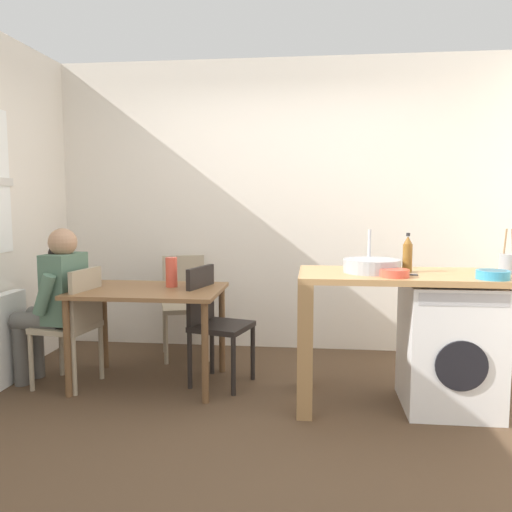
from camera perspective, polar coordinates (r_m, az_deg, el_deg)
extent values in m
plane|color=#4C3826|center=(3.45, 0.65, -17.89)|extent=(5.46, 5.46, 0.00)
cube|color=silver|center=(4.89, 2.75, 5.51)|extent=(4.60, 0.10, 2.70)
cube|color=brown|center=(4.00, -11.75, -3.76)|extent=(1.10, 0.76, 0.03)
cylinder|color=brown|center=(3.97, -20.12, -9.56)|extent=(0.05, 0.05, 0.71)
cylinder|color=brown|center=(3.64, -5.65, -10.62)|extent=(0.05, 0.05, 0.71)
cylinder|color=brown|center=(4.55, -16.39, -7.44)|extent=(0.05, 0.05, 0.71)
cylinder|color=brown|center=(4.27, -3.78, -8.10)|extent=(0.05, 0.05, 0.71)
cube|color=gray|center=(4.20, -20.24, -7.38)|extent=(0.45, 0.45, 0.04)
cube|color=gray|center=(4.05, -18.26, -4.53)|extent=(0.09, 0.38, 0.45)
cylinder|color=gray|center=(4.22, -23.59, -10.60)|extent=(0.04, 0.04, 0.45)
cylinder|color=gray|center=(4.50, -20.71, -9.46)|extent=(0.04, 0.04, 0.45)
cylinder|color=gray|center=(4.01, -19.46, -11.29)|extent=(0.04, 0.04, 0.45)
cylinder|color=gray|center=(4.30, -16.74, -10.02)|extent=(0.04, 0.04, 0.45)
cube|color=black|center=(3.97, -3.80, -7.78)|extent=(0.50, 0.50, 0.04)
cube|color=black|center=(4.00, -6.14, -4.38)|extent=(0.14, 0.38, 0.45)
cylinder|color=black|center=(4.11, -0.35, -10.51)|extent=(0.04, 0.04, 0.45)
cylinder|color=black|center=(3.80, -2.52, -11.94)|extent=(0.04, 0.04, 0.45)
cylinder|color=black|center=(4.26, -4.89, -9.94)|extent=(0.04, 0.04, 0.45)
cylinder|color=black|center=(3.96, -7.34, -11.23)|extent=(0.04, 0.04, 0.45)
cube|color=gray|center=(4.68, -7.83, -5.67)|extent=(0.50, 0.50, 0.04)
cube|color=gray|center=(4.82, -8.01, -2.61)|extent=(0.37, 0.15, 0.45)
cylinder|color=gray|center=(4.57, -5.35, -8.82)|extent=(0.04, 0.04, 0.45)
cylinder|color=gray|center=(4.55, -9.92, -8.96)|extent=(0.04, 0.04, 0.45)
cylinder|color=gray|center=(4.92, -5.82, -7.75)|extent=(0.04, 0.04, 0.45)
cylinder|color=gray|center=(4.90, -10.06, -7.87)|extent=(0.04, 0.04, 0.45)
cylinder|color=#595651|center=(4.38, -24.52, -10.02)|extent=(0.11, 0.11, 0.45)
cylinder|color=#595651|center=(4.52, -23.06, -9.48)|extent=(0.11, 0.11, 0.45)
cylinder|color=#595651|center=(4.22, -22.99, -6.72)|extent=(0.42, 0.20, 0.14)
cylinder|color=#595651|center=(4.36, -21.54, -6.25)|extent=(0.42, 0.20, 0.14)
cube|color=#4C6B56|center=(4.14, -20.39, -3.33)|extent=(0.25, 0.37, 0.52)
cylinder|color=#4C6B56|center=(3.99, -22.35, -3.96)|extent=(0.20, 0.12, 0.31)
cylinder|color=#4C6B56|center=(4.32, -19.01, -3.08)|extent=(0.20, 0.12, 0.31)
sphere|color=#A57A5B|center=(4.10, -20.57, 1.43)|extent=(0.21, 0.21, 0.21)
sphere|color=black|center=(4.14, -21.21, 0.30)|extent=(0.12, 0.12, 0.12)
cube|color=tan|center=(3.61, 16.78, -2.13)|extent=(1.50, 0.68, 0.04)
cube|color=#A07749|center=(3.37, 5.45, -10.50)|extent=(0.10, 0.10, 0.88)
cube|color=#A07749|center=(3.93, 5.60, -8.08)|extent=(0.10, 0.10, 0.88)
cube|color=white|center=(3.76, 20.54, -9.24)|extent=(0.60, 0.60, 0.86)
cylinder|color=black|center=(3.49, 21.74, -11.22)|extent=(0.32, 0.02, 0.32)
cube|color=#B2B2B7|center=(3.40, 21.99, -4.52)|extent=(0.54, 0.01, 0.08)
cylinder|color=#9EA0A5|center=(3.57, 12.66, -1.07)|extent=(0.38, 0.38, 0.09)
cylinder|color=#B2B2B7|center=(3.74, 12.40, 0.72)|extent=(0.02, 0.02, 0.28)
cylinder|color=brown|center=(3.65, 16.38, -0.21)|extent=(0.07, 0.07, 0.19)
cone|color=brown|center=(3.64, 16.44, 1.71)|extent=(0.06, 0.06, 0.05)
cylinder|color=#262626|center=(3.63, 16.46, 2.30)|extent=(0.03, 0.03, 0.02)
cylinder|color=#D84C38|center=(3.39, 15.06, -1.84)|extent=(0.18, 0.18, 0.05)
cylinder|color=maroon|center=(3.39, 15.07, -1.63)|extent=(0.15, 0.15, 0.03)
cylinder|color=gray|center=(3.82, 26.03, -0.78)|extent=(0.11, 0.11, 0.13)
cylinder|color=#99724C|center=(3.81, 25.83, 1.41)|extent=(0.01, 0.04, 0.18)
cylinder|color=#99724C|center=(3.80, 26.48, 1.37)|extent=(0.01, 0.05, 0.18)
cylinder|color=teal|center=(3.51, 24.70, -1.89)|extent=(0.20, 0.20, 0.05)
cylinder|color=#1E546B|center=(3.51, 24.71, -1.67)|extent=(0.16, 0.16, 0.03)
cylinder|color=#D84C38|center=(4.03, -9.32, -1.77)|extent=(0.09, 0.09, 0.23)
cube|color=#B2B2B7|center=(3.51, 16.28, -1.97)|extent=(0.15, 0.06, 0.01)
cube|color=#262628|center=(3.51, 16.28, -1.97)|extent=(0.15, 0.06, 0.01)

